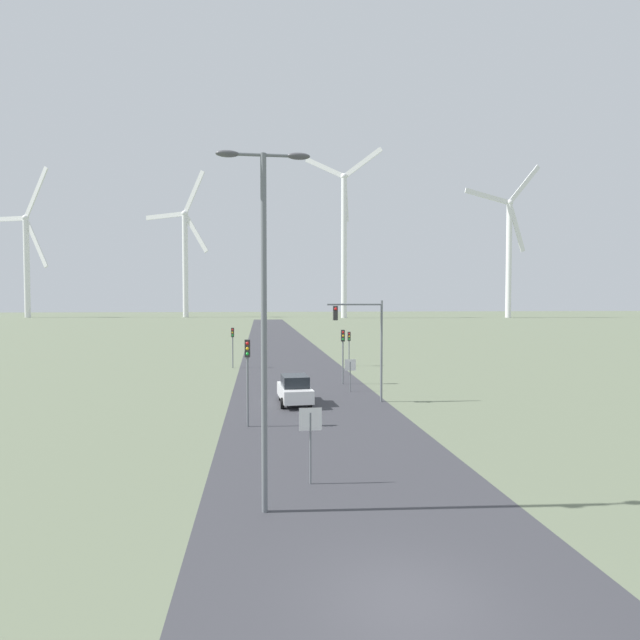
# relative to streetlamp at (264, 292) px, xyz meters

# --- Properties ---
(ground_plane) EXTENTS (600.00, 600.00, 0.00)m
(ground_plane) POSITION_rel_streetlamp_xyz_m (2.95, -4.96, -6.70)
(ground_plane) COLOR #667056
(road_surface) EXTENTS (10.00, 240.00, 0.01)m
(road_surface) POSITION_rel_streetlamp_xyz_m (2.95, 43.04, -6.70)
(road_surface) COLOR #38383D
(road_surface) RESTS_ON ground
(streetlamp) EXTENTS (2.81, 0.32, 10.88)m
(streetlamp) POSITION_rel_streetlamp_xyz_m (0.00, 0.00, 0.00)
(streetlamp) COLOR slate
(streetlamp) RESTS_ON ground
(stop_sign_near) EXTENTS (0.81, 0.07, 2.71)m
(stop_sign_near) POSITION_rel_streetlamp_xyz_m (1.63, 2.14, -4.81)
(stop_sign_near) COLOR slate
(stop_sign_near) RESTS_ON ground
(stop_sign_far) EXTENTS (0.81, 0.07, 2.30)m
(stop_sign_far) POSITION_rel_streetlamp_xyz_m (6.29, 19.77, -5.10)
(stop_sign_far) COLOR slate
(stop_sign_far) RESTS_ON ground
(traffic_light_post_near_left) EXTENTS (0.28, 0.33, 4.48)m
(traffic_light_post_near_left) POSITION_rel_streetlamp_xyz_m (-0.75, 10.52, -3.44)
(traffic_light_post_near_left) COLOR slate
(traffic_light_post_near_left) RESTS_ON ground
(traffic_light_post_near_right) EXTENTS (0.28, 0.34, 4.23)m
(traffic_light_post_near_right) POSITION_rel_streetlamp_xyz_m (6.29, 22.93, -3.61)
(traffic_light_post_near_right) COLOR slate
(traffic_light_post_near_right) RESTS_ON ground
(traffic_light_post_mid_left) EXTENTS (0.28, 0.33, 3.89)m
(traffic_light_post_mid_left) POSITION_rel_streetlamp_xyz_m (-2.71, 33.57, -3.85)
(traffic_light_post_mid_left) COLOR slate
(traffic_light_post_mid_left) RESTS_ON ground
(traffic_light_post_mid_right) EXTENTS (0.28, 0.33, 3.42)m
(traffic_light_post_mid_right) POSITION_rel_streetlamp_xyz_m (8.71, 33.58, -4.19)
(traffic_light_post_mid_right) COLOR slate
(traffic_light_post_mid_right) RESTS_ON ground
(traffic_light_mast_overhead) EXTENTS (3.58, 0.35, 6.49)m
(traffic_light_mast_overhead) POSITION_rel_streetlamp_xyz_m (6.45, 15.90, -2.19)
(traffic_light_mast_overhead) COLOR slate
(traffic_light_mast_overhead) RESTS_ON ground
(car_approaching) EXTENTS (2.07, 4.21, 1.83)m
(car_approaching) POSITION_rel_streetlamp_xyz_m (2.04, 15.86, -5.79)
(car_approaching) COLOR white
(car_approaching) RESTS_ON ground
(wind_turbine_far_left) EXTENTS (30.93, 16.50, 58.96)m
(wind_turbine_far_left) POSITION_rel_streetlamp_xyz_m (-92.23, 197.04, 18.68)
(wind_turbine_far_left) COLOR white
(wind_turbine_far_left) RESTS_ON ground
(wind_turbine_left) EXTENTS (26.71, 12.97, 58.94)m
(wind_turbine_left) POSITION_rel_streetlamp_xyz_m (-30.00, 193.69, 19.47)
(wind_turbine_left) COLOR white
(wind_turbine_left) RESTS_ON ground
(wind_turbine_center) EXTENTS (28.34, 12.85, 64.76)m
(wind_turbine_center) POSITION_rel_streetlamp_xyz_m (32.61, 176.47, 25.81)
(wind_turbine_center) COLOR white
(wind_turbine_center) RESTS_ON ground
(wind_turbine_right) EXTENTS (33.55, 5.34, 61.28)m
(wind_turbine_right) POSITION_rel_streetlamp_xyz_m (98.47, 173.12, 21.54)
(wind_turbine_right) COLOR white
(wind_turbine_right) RESTS_ON ground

